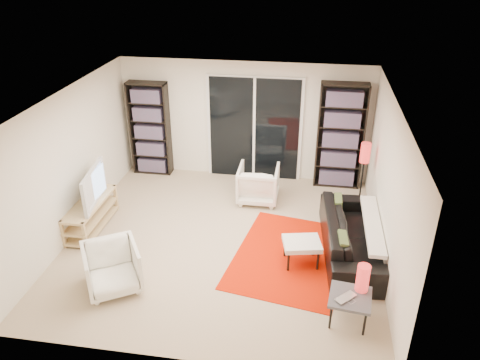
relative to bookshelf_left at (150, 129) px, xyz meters
name	(u,v)px	position (x,y,z in m)	size (l,w,h in m)	color
floor	(222,241)	(1.95, -2.33, -0.98)	(5.00, 5.00, 0.00)	tan
wall_back	(245,121)	(1.95, 0.17, 0.22)	(5.00, 0.02, 2.40)	white
wall_front	(176,280)	(1.95, -4.83, 0.22)	(5.00, 0.02, 2.40)	white
wall_left	(69,165)	(-0.55, -2.33, 0.22)	(0.02, 5.00, 2.40)	white
wall_right	(388,188)	(4.45, -2.33, 0.22)	(0.02, 5.00, 2.40)	white
ceiling	(219,101)	(1.95, -2.33, 1.42)	(5.00, 5.00, 0.02)	white
sliding_door	(254,129)	(2.15, 0.13, 0.07)	(1.92, 0.08, 2.16)	white
bookshelf_left	(150,129)	(0.00, 0.00, 0.00)	(0.80, 0.30, 1.95)	black
bookshelf_right	(340,136)	(3.85, 0.00, 0.07)	(0.90, 0.30, 2.10)	black
tv_stand	(91,214)	(-0.35, -2.28, -0.71)	(0.43, 1.35, 0.50)	#E2C388
tv	(87,186)	(-0.33, -2.28, -0.17)	(1.07, 0.14, 0.61)	black
rug	(290,256)	(3.09, -2.58, -0.97)	(1.66, 2.24, 0.01)	red
sofa	(353,236)	(4.04, -2.33, -0.65)	(2.21, 0.87, 0.65)	black
armchair_back	(258,184)	(2.37, -0.88, -0.63)	(0.74, 0.77, 0.70)	white
armchair_front	(112,268)	(0.65, -3.72, -0.63)	(0.73, 0.75, 0.68)	white
ottoman	(302,244)	(3.26, -2.73, -0.63)	(0.64, 0.56, 0.40)	white
side_table	(350,299)	(3.92, -3.86, -0.62)	(0.59, 0.59, 0.40)	#47474C
laptop	(348,300)	(3.88, -3.94, -0.56)	(0.30, 0.19, 0.02)	silver
table_lamp	(363,278)	(4.06, -3.70, -0.39)	(0.17, 0.17, 0.38)	red
floor_lamp	(364,160)	(4.24, -0.92, 0.02)	(0.20, 0.20, 1.31)	black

